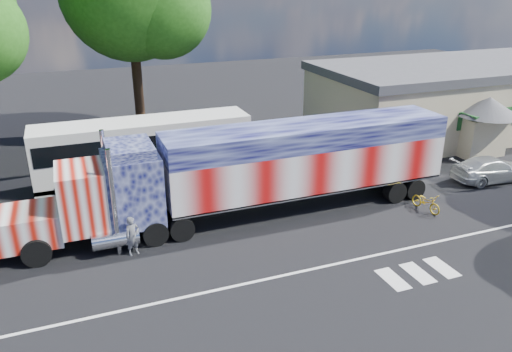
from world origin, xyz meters
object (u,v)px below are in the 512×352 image
object	(u,v)px
parked_car	(492,169)
bicycle	(426,202)
coach_bus	(145,149)
woman	(133,236)
semi_truck	(256,169)

from	to	relation	value
parked_car	bicycle	distance (m)	6.52
coach_bus	bicycle	xyz separation A→B (m)	(12.57, -9.48, -1.37)
parked_car	woman	distance (m)	20.80
woman	bicycle	distance (m)	14.60
semi_truck	bicycle	world-z (taller)	semi_truck
coach_bus	semi_truck	bearing A→B (deg)	-57.76
parked_car	woman	bearing A→B (deg)	97.25
semi_truck	coach_bus	world-z (taller)	semi_truck
semi_truck	coach_bus	distance (m)	8.09
semi_truck	parked_car	xyz separation A→B (m)	(14.48, -0.70, -1.75)
parked_car	semi_truck	bearing A→B (deg)	91.76
bicycle	coach_bus	bearing A→B (deg)	134.43
coach_bus	parked_car	xyz separation A→B (m)	(18.79, -7.53, -1.15)
coach_bus	woman	bearing A→B (deg)	-103.16
woman	semi_truck	bearing A→B (deg)	-5.44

